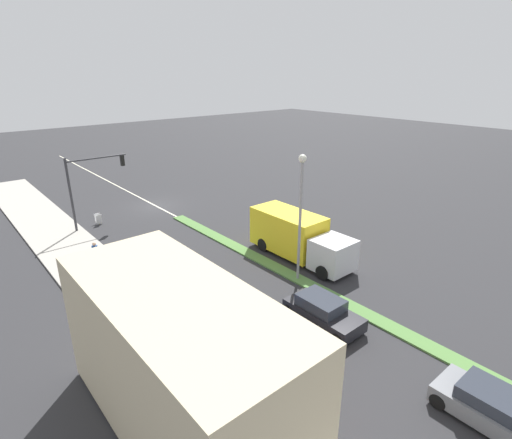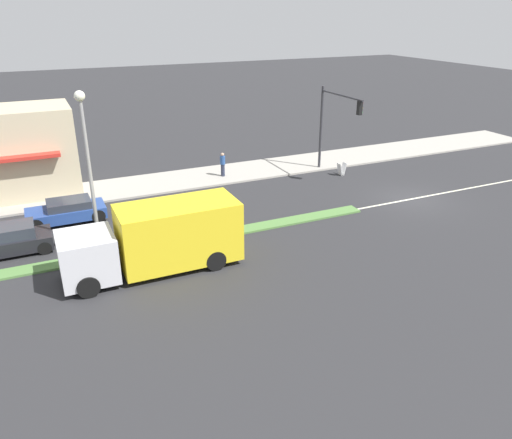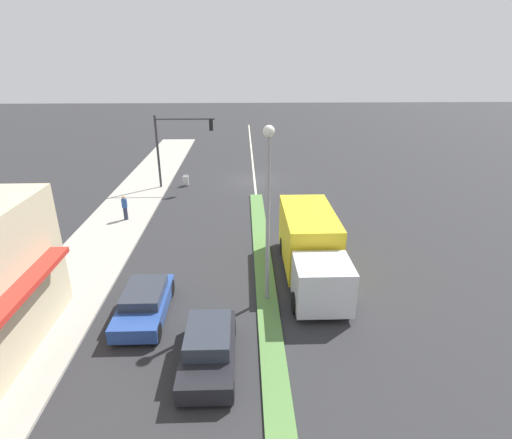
{
  "view_description": "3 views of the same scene",
  "coord_description": "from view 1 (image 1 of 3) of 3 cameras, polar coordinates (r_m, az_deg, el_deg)",
  "views": [
    {
      "loc": [
        15.39,
        32.3,
        11.61
      ],
      "look_at": [
        -1.23,
        12.72,
        2.0
      ],
      "focal_mm": 28.0,
      "sensor_mm": 36.0,
      "label": 1
    },
    {
      "loc": [
        -21.37,
        20.01,
        10.52
      ],
      "look_at": [
        -1.67,
        10.97,
        1.27
      ],
      "focal_mm": 35.0,
      "sensor_mm": 36.0,
      "label": 2
    },
    {
      "loc": [
        0.96,
        32.64,
        9.76
      ],
      "look_at": [
        0.26,
        11.67,
        1.19
      ],
      "focal_mm": 28.0,
      "sensor_mm": 36.0,
      "label": 3
    }
  ],
  "objects": [
    {
      "name": "ground_plane",
      "position": [
        24.0,
        5.99,
        -8.53
      ],
      "size": [
        160.0,
        160.0,
        0.0
      ],
      "primitive_type": "plane",
      "color": "#2B2B2D"
    },
    {
      "name": "sidewalk_right",
      "position": [
        19.1,
        -12.86,
        -17.3
      ],
      "size": [
        4.0,
        73.0,
        0.12
      ],
      "primitive_type": "cube",
      "color": "#A8A399",
      "rests_on": "ground"
    },
    {
      "name": "median_strip",
      "position": [
        19.97,
        25.81,
        -17.24
      ],
      "size": [
        0.9,
        46.0,
        0.1
      ],
      "primitive_type": "cube",
      "color": "#568442",
      "rests_on": "ground"
    },
    {
      "name": "lane_marking_center",
      "position": [
        37.62,
        -14.12,
        1.91
      ],
      "size": [
        0.16,
        60.0,
        0.01
      ],
      "primitive_type": "cube",
      "color": "beige",
      "rests_on": "ground"
    },
    {
      "name": "building_corner_store",
      "position": [
        14.08,
        -10.81,
        -19.22
      ],
      "size": [
        4.82,
        9.85,
        5.14
      ],
      "color": "#C6B793",
      "rests_on": "sidewalk_right"
    },
    {
      "name": "traffic_signal_main",
      "position": [
        32.77,
        -22.82,
        5.29
      ],
      "size": [
        4.59,
        0.34,
        5.6
      ],
      "color": "#333338",
      "rests_on": "sidewalk_right"
    },
    {
      "name": "street_lamp",
      "position": [
        22.11,
        6.41,
        2.38
      ],
      "size": [
        0.44,
        0.44,
        7.37
      ],
      "color": "gray",
      "rests_on": "median_strip"
    },
    {
      "name": "pedestrian",
      "position": [
        26.76,
        -21.95,
        -4.54
      ],
      "size": [
        0.34,
        0.34,
        1.59
      ],
      "color": "#282D42",
      "rests_on": "sidewalk_right"
    },
    {
      "name": "warning_aframe_sign",
      "position": [
        34.43,
        -21.59,
        0.06
      ],
      "size": [
        0.45,
        0.53,
        0.84
      ],
      "color": "silver",
      "rests_on": "ground"
    },
    {
      "name": "delivery_truck",
      "position": [
        26.18,
        5.96,
        -2.4
      ],
      "size": [
        2.44,
        7.5,
        2.87
      ],
      "color": "silver",
      "rests_on": "ground"
    },
    {
      "name": "sedan_dark",
      "position": [
        20.13,
        9.5,
        -12.82
      ],
      "size": [
        1.77,
        3.91,
        1.35
      ],
      "color": "black",
      "rests_on": "ground"
    },
    {
      "name": "coupe_blue",
      "position": [
        20.2,
        -2.12,
        -12.55
      ],
      "size": [
        1.81,
        3.98,
        1.19
      ],
      "color": "#284793",
      "rests_on": "ground"
    },
    {
      "name": "suv_grey",
      "position": [
        17.35,
        31.69,
        -22.44
      ],
      "size": [
        1.84,
        4.47,
        1.3
      ],
      "color": "slate",
      "rests_on": "ground"
    }
  ]
}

